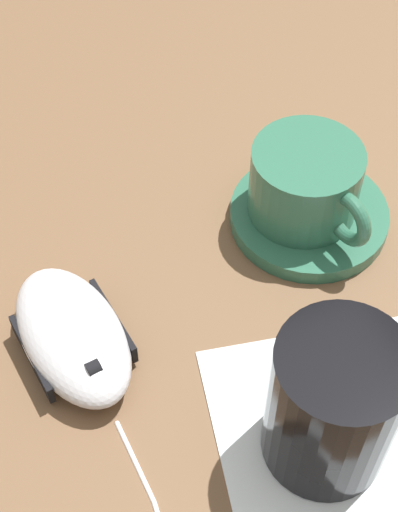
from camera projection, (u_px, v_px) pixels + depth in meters
name	position (u px, v px, depth m)	size (l,w,h in m)	color
ground_plane	(257.00, 331.00, 0.54)	(3.00, 3.00, 0.00)	brown
saucer	(309.00, 216.00, 0.60)	(0.12, 0.12, 0.01)	#2D664C
coffee_cup	(307.00, 184.00, 0.57)	(0.08, 0.11, 0.06)	#2D664C
computer_mouse	(73.00, 335.00, 0.52)	(0.08, 0.13, 0.04)	silver
napkin_under_glass	(331.00, 430.00, 0.50)	(0.15, 0.15, 0.00)	white
drinking_glass	(335.00, 404.00, 0.45)	(0.08, 0.08, 0.10)	black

